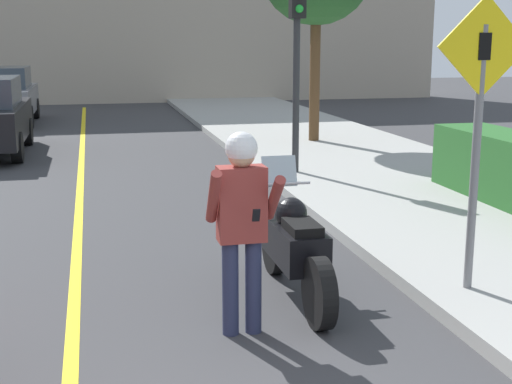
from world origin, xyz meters
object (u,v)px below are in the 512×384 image
Objects in this scene: crossing_sign at (479,117)px; motorcycle at (294,247)px; parked_car_grey at (2,95)px; person_biker at (242,212)px; traffic_light at (297,35)px.

motorcycle is at bearing 162.59° from crossing_sign.
parked_car_grey is (-4.41, 15.95, 0.35)m from motorcycle.
person_biker is at bearing -132.15° from motorcycle.
motorcycle is 2.10m from crossing_sign.
traffic_light is 12.00m from parked_car_grey.
parked_car_grey is (-6.09, 10.20, -1.69)m from traffic_light.
motorcycle is 6.32m from traffic_light.
person_biker is 2.39m from crossing_sign.
traffic_light is (0.08, 6.24, 0.76)m from crossing_sign.
parked_car_grey reaches higher than motorcycle.
parked_car_grey is at bearing 120.83° from traffic_light.
person_biker is 0.51× the size of traffic_light.
parked_car_grey is at bearing 102.62° from person_biker.
traffic_light reaches higher than parked_car_grey.
crossing_sign is 0.65× the size of parked_car_grey.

